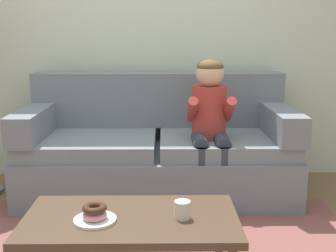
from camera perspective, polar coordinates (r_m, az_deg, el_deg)
The scene contains 10 objects.
ground at distance 2.82m, azimuth -4.38°, elevation -15.07°, with size 10.00×10.00×0.00m, color brown.
wall_back at distance 3.90m, azimuth -3.38°, elevation 13.90°, with size 8.00×0.10×2.80m, color beige.
couch at distance 3.48m, azimuth -1.34°, elevation -3.49°, with size 2.11×0.90×0.96m.
coffee_table at distance 2.23m, azimuth -4.93°, elevation -12.79°, with size 1.08×0.57×0.39m.
person_child at distance 3.21m, azimuth 5.59°, elevation 1.11°, with size 0.34×0.58×1.10m.
plate at distance 2.18m, azimuth -9.66°, elevation -12.17°, with size 0.21×0.21×0.01m, color white.
donut at distance 2.17m, azimuth -9.68°, elevation -11.57°, with size 0.12×0.12×0.04m, color pink.
donut_second at distance 2.16m, azimuth -9.72°, elevation -10.70°, with size 0.12×0.12×0.04m, color #422619.
mug at distance 2.17m, azimuth 1.90°, elevation -11.03°, with size 0.08×0.08×0.09m, color silver.
toy_controller at distance 2.82m, azimuth -9.32°, elevation -14.57°, with size 0.23×0.09×0.05m.
Camera 1 is at (0.18, -2.49, 1.30)m, focal length 45.96 mm.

